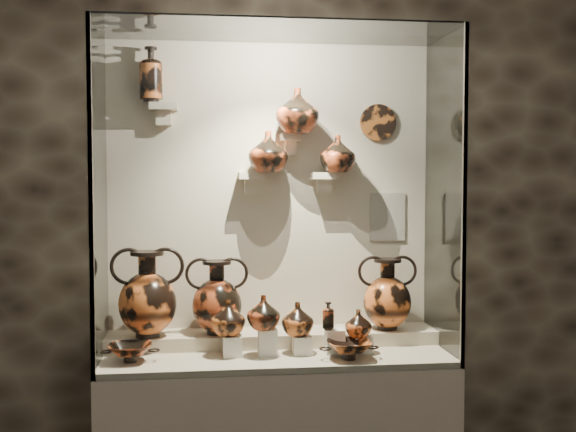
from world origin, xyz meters
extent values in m
cube|color=#2D231C|center=(0.00, 2.50, 1.60)|extent=(5.00, 0.02, 3.20)
cube|color=#BFAE94|center=(0.00, 2.18, 0.82)|extent=(1.68, 0.58, 0.03)
cube|color=#BFAE94|center=(0.00, 2.35, 0.85)|extent=(1.70, 0.25, 0.10)
cube|color=beige|center=(0.00, 2.50, 1.60)|extent=(1.70, 0.03, 1.60)
cube|color=white|center=(0.00, 1.88, 1.60)|extent=(1.70, 0.01, 1.60)
cube|color=white|center=(-0.85, 2.18, 1.60)|extent=(0.01, 0.60, 1.60)
cube|color=white|center=(0.85, 2.18, 1.60)|extent=(0.01, 0.60, 1.60)
cube|color=white|center=(0.00, 2.18, 2.40)|extent=(1.70, 0.60, 0.01)
cube|color=gray|center=(-0.84, 1.89, 1.60)|extent=(0.02, 0.02, 1.60)
cube|color=gray|center=(0.84, 1.89, 1.60)|extent=(0.02, 0.02, 1.60)
cube|color=silver|center=(-0.22, 2.13, 0.88)|extent=(0.09, 0.09, 0.10)
cube|color=silver|center=(-0.05, 2.13, 0.90)|extent=(0.09, 0.09, 0.13)
cube|color=silver|center=(0.12, 2.13, 0.88)|extent=(0.09, 0.09, 0.09)
cube|color=silver|center=(0.28, 2.13, 0.89)|extent=(0.09, 0.09, 0.12)
cube|color=silver|center=(0.42, 2.13, 0.87)|extent=(0.09, 0.09, 0.08)
cube|color=beige|center=(-0.55, 2.42, 2.05)|extent=(0.14, 0.12, 0.04)
cube|color=beige|center=(-0.10, 2.42, 1.70)|extent=(0.14, 0.12, 0.04)
cube|color=beige|center=(0.10, 2.42, 1.90)|extent=(0.10, 0.12, 0.04)
cube|color=beige|center=(0.28, 2.42, 1.70)|extent=(0.14, 0.12, 0.04)
imported|color=#D46428|center=(-0.24, 2.15, 1.02)|extent=(0.21, 0.21, 0.17)
imported|color=#A9401D|center=(-0.07, 2.11, 1.04)|extent=(0.19, 0.19, 0.17)
imported|color=#D46428|center=(0.10, 2.15, 1.00)|extent=(0.18, 0.18, 0.16)
imported|color=#D46428|center=(0.39, 2.11, 0.98)|extent=(0.15, 0.15, 0.14)
imported|color=#A9401D|center=(-0.02, 2.37, 1.82)|extent=(0.22, 0.22, 0.21)
imported|color=#A9401D|center=(0.13, 2.36, 2.03)|extent=(0.28, 0.28, 0.23)
imported|color=#A9401D|center=(0.34, 2.38, 1.81)|extent=(0.22, 0.22, 0.19)
cylinder|color=#A95721|center=(0.58, 2.47, 1.98)|extent=(0.20, 0.02, 0.20)
cube|color=beige|center=(0.63, 2.47, 1.48)|extent=(0.19, 0.01, 0.26)
camera|label=1|loc=(-0.38, -1.31, 1.70)|focal=45.00mm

